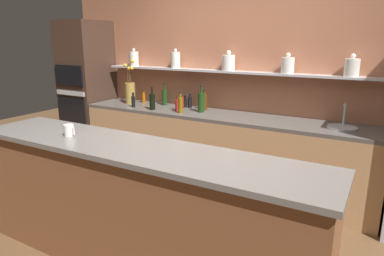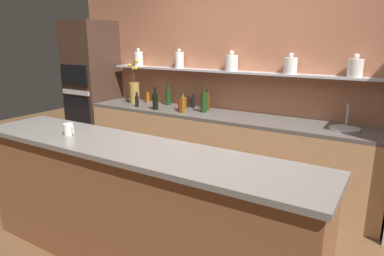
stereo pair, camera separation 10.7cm
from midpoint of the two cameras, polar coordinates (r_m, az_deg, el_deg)
ground_plane at (r=3.38m, az=-4.25°, el=-17.44°), size 12.00×12.00×0.00m
back_wall_unit at (r=4.30m, az=7.46°, el=8.01°), size 5.20×0.28×2.60m
back_counter_unit at (r=4.22m, az=3.44°, el=-3.77°), size 3.64×0.62×0.92m
island_counter at (r=2.78m, az=-10.43°, el=-13.05°), size 2.95×0.61×1.02m
oven_tower at (r=5.37m, az=-17.56°, el=5.71°), size 0.61×0.64×2.04m
flower_vase at (r=4.84m, az=-10.89°, el=6.06°), size 0.17×0.14×0.60m
sink_fixture at (r=3.72m, az=22.99°, el=0.30°), size 0.29×0.29×0.25m
bottle_sauce_0 at (r=4.43m, az=-2.35°, el=4.24°), size 0.05×0.05×0.17m
bottle_sauce_1 at (r=4.57m, az=-10.41°, el=4.45°), size 0.05×0.05×0.19m
bottle_sauce_2 at (r=4.50m, az=-1.83°, el=4.33°), size 0.05×0.05×0.16m
bottle_sauce_3 at (r=4.47m, az=-1.02°, el=4.40°), size 0.05×0.05×0.19m
bottle_spirit_4 at (r=4.32m, az=1.37°, el=4.47°), size 0.07×0.07×0.26m
bottle_oil_5 at (r=4.14m, az=-2.68°, el=3.93°), size 0.06×0.06×0.25m
bottle_sauce_6 at (r=4.30m, az=-3.21°, el=3.93°), size 0.05×0.05×0.18m
bottle_wine_7 at (r=4.67m, az=-5.25°, el=5.17°), size 0.07×0.07×0.30m
bottle_sauce_8 at (r=4.89m, az=-8.69°, el=5.06°), size 0.05×0.05×0.17m
bottle_wine_9 at (r=4.18m, az=0.80°, el=4.32°), size 0.08×0.08×0.33m
bottle_wine_10 at (r=4.37m, az=-7.35°, el=4.45°), size 0.07×0.07×0.29m
coffee_mug at (r=2.98m, az=-20.79°, el=-0.36°), size 0.10×0.08×0.10m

